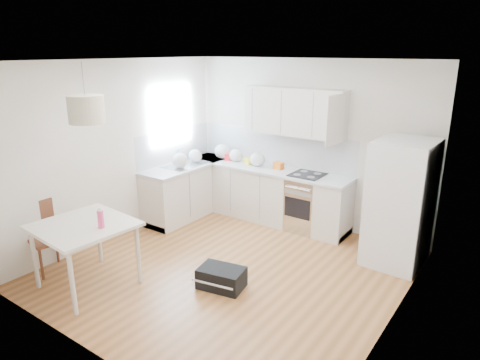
# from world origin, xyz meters

# --- Properties ---
(floor) EXTENTS (4.20, 4.20, 0.00)m
(floor) POSITION_xyz_m (0.00, 0.00, 0.00)
(floor) COLOR brown
(floor) RESTS_ON ground
(ceiling) EXTENTS (4.20, 4.20, 0.00)m
(ceiling) POSITION_xyz_m (0.00, 0.00, 2.70)
(ceiling) COLOR white
(ceiling) RESTS_ON wall_back
(wall_back) EXTENTS (4.20, 0.00, 4.20)m
(wall_back) POSITION_xyz_m (0.00, 2.10, 1.35)
(wall_back) COLOR beige
(wall_back) RESTS_ON floor
(wall_left) EXTENTS (0.00, 4.20, 4.20)m
(wall_left) POSITION_xyz_m (-2.10, 0.00, 1.35)
(wall_left) COLOR beige
(wall_left) RESTS_ON floor
(wall_right) EXTENTS (0.00, 4.20, 4.20)m
(wall_right) POSITION_xyz_m (2.10, 0.00, 1.35)
(wall_right) COLOR beige
(wall_right) RESTS_ON floor
(window_glassblock) EXTENTS (0.02, 1.00, 1.00)m
(window_glassblock) POSITION_xyz_m (-2.09, 1.15, 1.75)
(window_glassblock) COLOR #BFE0F9
(window_glassblock) RESTS_ON wall_left
(cabinets_back) EXTENTS (3.00, 0.60, 0.88)m
(cabinets_back) POSITION_xyz_m (-0.60, 1.80, 0.44)
(cabinets_back) COLOR beige
(cabinets_back) RESTS_ON floor
(cabinets_left) EXTENTS (0.60, 1.80, 0.88)m
(cabinets_left) POSITION_xyz_m (-1.80, 1.20, 0.44)
(cabinets_left) COLOR beige
(cabinets_left) RESTS_ON floor
(counter_back) EXTENTS (3.02, 0.64, 0.04)m
(counter_back) POSITION_xyz_m (-0.60, 1.80, 0.90)
(counter_back) COLOR silver
(counter_back) RESTS_ON cabinets_back
(counter_left) EXTENTS (0.64, 1.82, 0.04)m
(counter_left) POSITION_xyz_m (-1.80, 1.20, 0.90)
(counter_left) COLOR silver
(counter_left) RESTS_ON cabinets_left
(backsplash_back) EXTENTS (3.00, 0.01, 0.58)m
(backsplash_back) POSITION_xyz_m (-0.60, 2.09, 1.21)
(backsplash_back) COLOR silver
(backsplash_back) RESTS_ON wall_back
(backsplash_left) EXTENTS (0.01, 1.80, 0.58)m
(backsplash_left) POSITION_xyz_m (-2.09, 1.20, 1.21)
(backsplash_left) COLOR silver
(backsplash_left) RESTS_ON wall_left
(upper_cabinets) EXTENTS (1.70, 0.32, 0.75)m
(upper_cabinets) POSITION_xyz_m (-0.15, 1.94, 1.88)
(upper_cabinets) COLOR beige
(upper_cabinets) RESTS_ON wall_back
(range_oven) EXTENTS (0.50, 0.61, 0.88)m
(range_oven) POSITION_xyz_m (0.20, 1.80, 0.44)
(range_oven) COLOR silver
(range_oven) RESTS_ON floor
(sink) EXTENTS (0.50, 0.80, 0.16)m
(sink) POSITION_xyz_m (-1.80, 1.15, 0.92)
(sink) COLOR silver
(sink) RESTS_ON counter_left
(refrigerator) EXTENTS (0.85, 0.88, 1.72)m
(refrigerator) POSITION_xyz_m (1.75, 1.51, 0.86)
(refrigerator) COLOR silver
(refrigerator) RESTS_ON floor
(dining_table) EXTENTS (1.13, 1.13, 0.82)m
(dining_table) POSITION_xyz_m (-1.19, -1.34, 0.73)
(dining_table) COLOR beige
(dining_table) RESTS_ON floor
(dining_chair) EXTENTS (0.45, 0.45, 0.93)m
(dining_chair) POSITION_xyz_m (-1.93, -1.41, 0.47)
(dining_chair) COLOR #4F2917
(dining_chair) RESTS_ON floor
(drink_bottle) EXTENTS (0.09, 0.09, 0.25)m
(drink_bottle) POSITION_xyz_m (-0.92, -1.28, 0.95)
(drink_bottle) COLOR #DC3D73
(drink_bottle) RESTS_ON dining_table
(gym_bag) EXTENTS (0.61, 0.46, 0.25)m
(gym_bag) POSITION_xyz_m (0.19, -0.42, 0.13)
(gym_bag) COLOR black
(gym_bag) RESTS_ON floor
(pendant_lamp) EXTENTS (0.50, 0.50, 0.31)m
(pendant_lamp) POSITION_xyz_m (-1.12, -1.18, 2.18)
(pendant_lamp) COLOR #C1B394
(pendant_lamp) RESTS_ON ceiling
(grocery_bag_a) EXTENTS (0.29, 0.25, 0.26)m
(grocery_bag_a) POSITION_xyz_m (-1.55, 1.87, 1.05)
(grocery_bag_a) COLOR silver
(grocery_bag_a) RESTS_ON counter_back
(grocery_bag_b) EXTENTS (0.25, 0.21, 0.22)m
(grocery_bag_b) POSITION_xyz_m (-1.23, 1.84, 1.03)
(grocery_bag_b) COLOR silver
(grocery_bag_b) RESTS_ON counter_back
(grocery_bag_c) EXTENTS (0.26, 0.22, 0.24)m
(grocery_bag_c) POSITION_xyz_m (-0.74, 1.79, 1.04)
(grocery_bag_c) COLOR silver
(grocery_bag_c) RESTS_ON counter_back
(grocery_bag_d) EXTENTS (0.25, 0.21, 0.23)m
(grocery_bag_d) POSITION_xyz_m (-1.78, 1.39, 1.03)
(grocery_bag_d) COLOR silver
(grocery_bag_d) RESTS_ON counter_back
(grocery_bag_e) EXTENTS (0.28, 0.24, 0.25)m
(grocery_bag_e) POSITION_xyz_m (-1.73, 0.94, 1.05)
(grocery_bag_e) COLOR silver
(grocery_bag_e) RESTS_ON counter_left
(snack_orange) EXTENTS (0.18, 0.13, 0.11)m
(snack_orange) POSITION_xyz_m (-0.35, 1.84, 0.98)
(snack_orange) COLOR #CB5712
(snack_orange) RESTS_ON counter_back
(snack_yellow) EXTENTS (0.17, 0.14, 0.10)m
(snack_yellow) POSITION_xyz_m (-0.96, 1.83, 0.97)
(snack_yellow) COLOR gold
(snack_yellow) RESTS_ON counter_back
(snack_red) EXTENTS (0.19, 0.18, 0.11)m
(snack_red) POSITION_xyz_m (-1.38, 1.85, 0.98)
(snack_red) COLOR red
(snack_red) RESTS_ON counter_back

